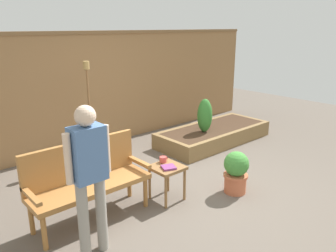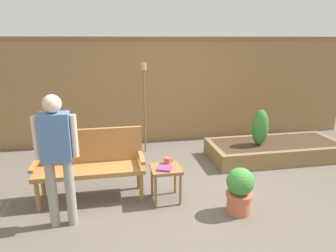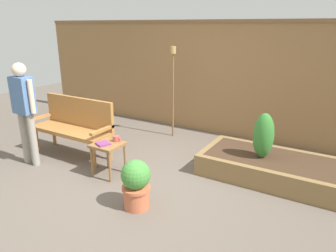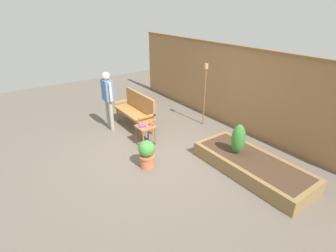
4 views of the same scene
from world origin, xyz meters
TOP-DOWN VIEW (x-y plane):
  - ground_plane at (0.00, 0.00)m, footprint 14.00×14.00m
  - fence_back at (0.00, 2.60)m, footprint 8.40×0.14m
  - garden_bench at (-1.39, 0.37)m, footprint 1.44×0.48m
  - side_table at (-0.40, 0.05)m, footprint 0.40×0.40m
  - cup_on_table at (-0.35, 0.19)m, footprint 0.13×0.10m
  - book_on_table at (-0.43, -0.01)m, footprint 0.22×0.22m
  - potted_boxwood at (0.45, -0.43)m, footprint 0.35×0.35m
  - raised_planter_bed at (1.84, 1.18)m, footprint 2.40×1.00m
  - shrub_near_bench at (1.48, 1.11)m, footprint 0.28×0.28m
  - tiki_torch at (-0.45, 1.96)m, footprint 0.10×0.10m
  - person_by_bench at (-1.69, -0.28)m, footprint 0.47×0.20m

SIDE VIEW (x-z plane):
  - ground_plane at x=0.00m, z-range 0.00..0.00m
  - raised_planter_bed at x=1.84m, z-range 0.00..0.30m
  - potted_boxwood at x=0.45m, z-range 0.02..0.62m
  - side_table at x=-0.40m, z-range 0.16..0.64m
  - book_on_table at x=-0.43m, z-range 0.48..0.51m
  - cup_on_table at x=-0.35m, z-range 0.48..0.56m
  - garden_bench at x=-1.39m, z-range 0.07..1.01m
  - shrub_near_bench at x=1.48m, z-range 0.30..0.94m
  - person_by_bench at x=-1.69m, z-range 0.15..1.71m
  - fence_back at x=0.00m, z-range 0.01..2.17m
  - tiki_torch at x=-0.45m, z-range 0.31..2.01m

